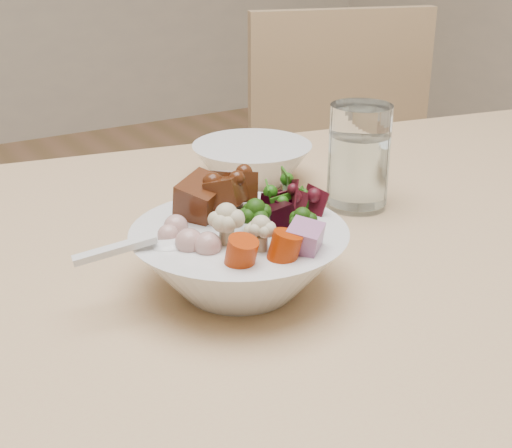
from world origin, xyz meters
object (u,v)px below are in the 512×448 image
at_px(dining_table, 429,290).
at_px(side_bowl, 252,164).
at_px(chair_far, 354,201).
at_px(food_bowl, 240,254).
at_px(water_glass, 359,161).

distance_m(dining_table, side_bowl, 0.29).
xyz_separation_m(chair_far, food_bowl, (-0.62, -0.58, 0.27)).
relative_size(food_bowl, water_glass, 1.62).
height_order(food_bowl, water_glass, water_glass).
bearing_deg(water_glass, side_bowl, 115.64).
bearing_deg(dining_table, side_bowl, 120.31).
height_order(chair_far, food_bowl, chair_far).
xyz_separation_m(dining_table, chair_far, (0.36, 0.59, -0.16)).
bearing_deg(chair_far, water_glass, -111.48).
bearing_deg(food_bowl, chair_far, 43.41).
xyz_separation_m(food_bowl, water_glass, (0.23, 0.11, 0.02)).
relative_size(dining_table, chair_far, 1.90).
xyz_separation_m(dining_table, side_bowl, (-0.09, 0.26, 0.10)).
height_order(water_glass, side_bowl, water_glass).
bearing_deg(water_glass, food_bowl, -154.49).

